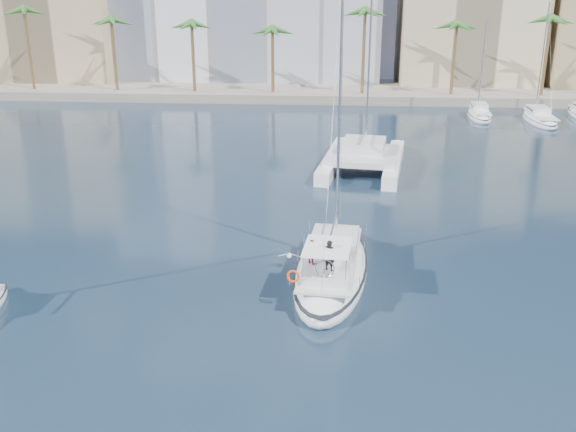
{
  "coord_description": "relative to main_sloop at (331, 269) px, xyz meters",
  "views": [
    {
      "loc": [
        2.97,
        -31.17,
        15.06
      ],
      "look_at": [
        0.43,
        1.5,
        3.22
      ],
      "focal_mm": 40.0,
      "sensor_mm": 36.0,
      "label": 1
    }
  ],
  "objects": [
    {
      "name": "building_tan_left",
      "position": [
        -44.86,
        68.35,
        10.46
      ],
      "size": [
        22.0,
        14.0,
        22.0
      ],
      "primitive_type": "cube",
      "color": "tan",
      "rests_on": "ground"
    },
    {
      "name": "ground",
      "position": [
        -2.86,
        -0.65,
        -0.54
      ],
      "size": [
        160.0,
        160.0,
        0.0
      ],
      "primitive_type": "plane",
      "color": "black",
      "rests_on": "ground"
    },
    {
      "name": "building_beige",
      "position": [
        19.14,
        69.35,
        9.46
      ],
      "size": [
        20.0,
        14.0,
        20.0
      ],
      "primitive_type": "cube",
      "color": "#C9B990",
      "rests_on": "ground"
    },
    {
      "name": "moored_yacht_a",
      "position": [
        17.14,
        46.35,
        -0.54
      ],
      "size": [
        3.37,
        9.52,
        11.9
      ],
      "primitive_type": null,
      "rotation": [
        0.0,
        0.0,
        -0.07
      ],
      "color": "white",
      "rests_on": "ground"
    },
    {
      "name": "quay",
      "position": [
        -2.86,
        60.35,
        0.06
      ],
      "size": [
        120.0,
        14.0,
        1.2
      ],
      "primitive_type": "cube",
      "color": "gray",
      "rests_on": "ground"
    },
    {
      "name": "main_sloop",
      "position": [
        0.0,
        0.0,
        0.0
      ],
      "size": [
        4.85,
        12.38,
        17.97
      ],
      "rotation": [
        0.0,
        0.0,
        -0.08
      ],
      "color": "white",
      "rests_on": "ground"
    },
    {
      "name": "palm_left",
      "position": [
        -36.86,
        56.35,
        9.74
      ],
      "size": [
        3.6,
        3.6,
        12.3
      ],
      "color": "brown",
      "rests_on": "ground"
    },
    {
      "name": "moored_yacht_b",
      "position": [
        23.64,
        44.35,
        -0.54
      ],
      "size": [
        3.32,
        10.83,
        13.72
      ],
      "primitive_type": null,
      "rotation": [
        0.0,
        0.0,
        -0.02
      ],
      "color": "white",
      "rests_on": "ground"
    },
    {
      "name": "palm_centre",
      "position": [
        -2.86,
        56.35,
        9.74
      ],
      "size": [
        3.6,
        3.6,
        12.3
      ],
      "color": "brown",
      "rests_on": "ground"
    },
    {
      "name": "catamaran",
      "position": [
        2.41,
        22.47,
        0.63
      ],
      "size": [
        8.14,
        13.73,
        18.82
      ],
      "rotation": [
        0.0,
        0.0,
        -0.13
      ],
      "color": "white",
      "rests_on": "ground"
    },
    {
      "name": "seagull",
      "position": [
        -2.37,
        1.02,
        0.28
      ],
      "size": [
        1.21,
        0.52,
        0.22
      ],
      "color": "silver",
      "rests_on": "ground"
    }
  ]
}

